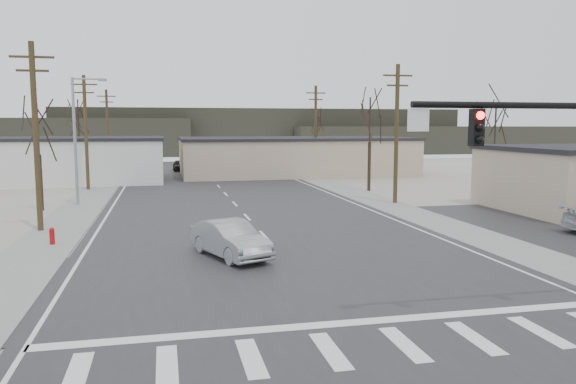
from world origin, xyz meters
name	(u,v)px	position (x,y,z in m)	size (l,w,h in m)	color
ground	(302,277)	(0.00, 0.00, 0.00)	(140.00, 140.00, 0.00)	#B9B9B4
main_road	(245,215)	(0.00, 15.00, 0.02)	(18.00, 110.00, 0.05)	#272729
cross_road	(302,277)	(0.00, 0.00, 0.02)	(90.00, 10.00, 0.04)	#272729
sidewalk_left	(80,209)	(-10.60, 20.00, 0.03)	(3.00, 90.00, 0.06)	gray
sidewalk_right	(373,200)	(10.60, 20.00, 0.03)	(3.00, 90.00, 0.06)	gray
fire_hydrant	(52,236)	(-10.20, 8.00, 0.45)	(0.24, 0.24, 0.87)	#A50C0C
building_left_far	(50,160)	(-16.00, 40.00, 2.26)	(22.30, 12.30, 4.50)	silver
building_right_far	(294,156)	(10.00, 44.00, 2.15)	(26.30, 14.30, 4.30)	tan
upole_left_b	(36,134)	(-11.50, 12.00, 5.22)	(2.20, 0.30, 10.00)	#42351E
upole_left_c	(86,131)	(-11.50, 32.00, 5.22)	(2.20, 0.30, 10.00)	#42351E
upole_left_d	(108,129)	(-11.50, 52.00, 5.22)	(2.20, 0.30, 10.00)	#42351E
upole_right_a	(397,132)	(11.50, 18.00, 5.22)	(2.20, 0.30, 10.00)	#42351E
upole_right_b	(316,130)	(11.50, 40.00, 5.22)	(2.20, 0.30, 10.00)	#42351E
streetlight_main	(78,134)	(-10.80, 22.00, 5.09)	(2.40, 0.25, 9.00)	gray
tree_left_near	(38,132)	(-13.00, 20.00, 5.23)	(3.30, 3.30, 7.35)	#2F231C
tree_right_mid	(370,122)	(12.50, 26.00, 5.93)	(3.74, 3.74, 8.33)	#2F231C
tree_left_far	(78,120)	(-14.00, 46.00, 6.28)	(3.96, 3.96, 8.82)	#2F231C
tree_right_far	(317,126)	(15.00, 52.00, 5.58)	(3.52, 3.52, 7.84)	#2F231C
tree_lot	(495,127)	(22.00, 22.00, 5.58)	(3.52, 3.52, 7.84)	#2F231C
hill_center	(261,131)	(15.00, 96.00, 4.50)	(80.00, 18.00, 9.00)	#333026
hill_right	(428,139)	(50.00, 90.00, 2.75)	(60.00, 18.00, 5.50)	#333026
sedan_crossing	(230,239)	(-2.25, 3.67, 0.82)	(1.65, 4.72, 1.56)	gray
car_far_a	(229,164)	(3.15, 50.76, 0.79)	(2.08, 5.11, 1.48)	black
car_far_b	(180,165)	(-2.95, 51.32, 0.73)	(1.62, 4.04, 1.38)	black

